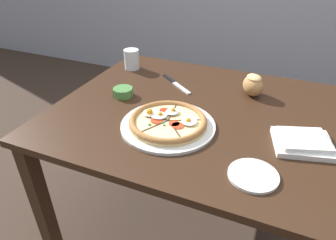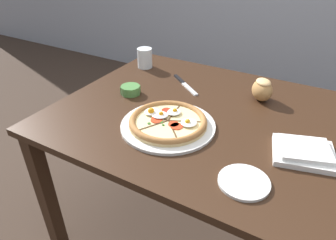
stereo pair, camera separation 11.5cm
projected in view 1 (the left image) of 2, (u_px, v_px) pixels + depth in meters
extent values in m
plane|color=#3D2D23|center=(188.00, 222.00, 1.67)|extent=(12.00, 12.00, 0.00)
cube|color=#331E11|center=(194.00, 112.00, 1.29)|extent=(1.16, 0.99, 0.03)
cube|color=#331E11|center=(42.00, 207.00, 1.31)|extent=(0.06, 0.06, 0.70)
cube|color=#331E11|center=(137.00, 112.00, 2.00)|extent=(0.06, 0.06, 0.70)
cube|color=#331E11|center=(308.00, 150.00, 1.65)|extent=(0.06, 0.06, 0.70)
cylinder|color=white|center=(168.00, 125.00, 1.16)|extent=(0.37, 0.37, 0.01)
cylinder|color=#DBB775|center=(168.00, 123.00, 1.15)|extent=(0.30, 0.30, 0.01)
cylinder|color=beige|center=(168.00, 121.00, 1.15)|extent=(0.26, 0.26, 0.00)
torus|color=#A36B38|center=(168.00, 121.00, 1.15)|extent=(0.30, 0.30, 0.03)
cube|color=#472D19|center=(154.00, 126.00, 1.11)|extent=(0.07, 0.12, 0.00)
cube|color=#472D19|center=(174.00, 129.00, 1.10)|extent=(0.09, 0.10, 0.00)
cube|color=#472D19|center=(185.00, 120.00, 1.15)|extent=(0.12, 0.06, 0.00)
cube|color=#472D19|center=(172.00, 112.00, 1.20)|extent=(0.02, 0.13, 0.00)
cube|color=#472D19|center=(154.00, 116.00, 1.18)|extent=(0.13, 0.03, 0.00)
cylinder|color=red|center=(156.00, 121.00, 1.15)|extent=(0.05, 0.05, 0.00)
cylinder|color=red|center=(174.00, 124.00, 1.13)|extent=(0.04, 0.04, 0.00)
cylinder|color=red|center=(164.00, 110.00, 1.21)|extent=(0.04, 0.04, 0.00)
cylinder|color=red|center=(178.00, 126.00, 1.12)|extent=(0.05, 0.05, 0.00)
ellipsoid|color=white|center=(172.00, 112.00, 1.19)|extent=(0.07, 0.07, 0.01)
sphere|color=orange|center=(173.00, 110.00, 1.19)|extent=(0.02, 0.02, 0.02)
ellipsoid|color=white|center=(159.00, 115.00, 1.17)|extent=(0.09, 0.08, 0.01)
sphere|color=orange|center=(160.00, 114.00, 1.16)|extent=(0.02, 0.02, 0.02)
ellipsoid|color=white|center=(150.00, 112.00, 1.19)|extent=(0.06, 0.07, 0.01)
sphere|color=orange|center=(150.00, 112.00, 1.17)|extent=(0.03, 0.03, 0.03)
ellipsoid|color=white|center=(189.00, 121.00, 1.13)|extent=(0.06, 0.07, 0.01)
sphere|color=#F4AD1E|center=(188.00, 120.00, 1.13)|extent=(0.02, 0.02, 0.02)
cylinder|color=#2D5B1E|center=(150.00, 125.00, 1.12)|extent=(0.01, 0.01, 0.00)
cylinder|color=#386B23|center=(162.00, 122.00, 1.13)|extent=(0.01, 0.01, 0.00)
cylinder|color=#2D5B1E|center=(164.00, 110.00, 1.22)|extent=(0.01, 0.01, 0.00)
cylinder|color=#2D5B1E|center=(164.00, 125.00, 1.12)|extent=(0.01, 0.01, 0.00)
cylinder|color=#4C8442|center=(123.00, 92.00, 1.37)|extent=(0.09, 0.09, 0.04)
cylinder|color=beige|center=(123.00, 91.00, 1.37)|extent=(0.07, 0.07, 0.02)
cylinder|color=#4C8442|center=(132.00, 94.00, 1.36)|extent=(0.01, 0.01, 0.04)
cylinder|color=#4C8442|center=(132.00, 90.00, 1.39)|extent=(0.01, 0.01, 0.04)
cylinder|color=#4C8442|center=(128.00, 88.00, 1.41)|extent=(0.01, 0.01, 0.04)
cylinder|color=#4C8442|center=(121.00, 88.00, 1.41)|extent=(0.01, 0.01, 0.04)
cylinder|color=#4C8442|center=(115.00, 90.00, 1.39)|extent=(0.01, 0.01, 0.04)
cylinder|color=#4C8442|center=(114.00, 94.00, 1.36)|extent=(0.01, 0.01, 0.04)
cylinder|color=#4C8442|center=(118.00, 96.00, 1.34)|extent=(0.01, 0.01, 0.04)
cylinder|color=#4C8442|center=(126.00, 96.00, 1.34)|extent=(0.01, 0.01, 0.04)
cube|color=white|center=(303.00, 144.00, 1.05)|extent=(0.23, 0.21, 0.02)
cube|color=white|center=(304.00, 139.00, 1.04)|extent=(0.20, 0.18, 0.02)
ellipsoid|color=#B27F47|center=(253.00, 86.00, 1.37)|extent=(0.13, 0.14, 0.09)
ellipsoid|color=#EAB775|center=(254.00, 78.00, 1.35)|extent=(0.10, 0.10, 0.03)
cube|color=silver|center=(181.00, 88.00, 1.45)|extent=(0.12, 0.10, 0.01)
cube|color=black|center=(169.00, 79.00, 1.53)|extent=(0.09, 0.08, 0.01)
cylinder|color=white|center=(132.00, 59.00, 1.63)|extent=(0.08, 0.08, 0.11)
cylinder|color=silver|center=(132.00, 63.00, 1.65)|extent=(0.07, 0.07, 0.06)
cylinder|color=white|center=(253.00, 175.00, 0.92)|extent=(0.16, 0.16, 0.01)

